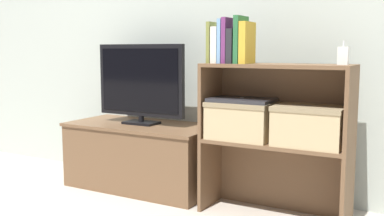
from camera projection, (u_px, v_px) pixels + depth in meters
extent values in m
plane|color=#BCB2A3|center=(180.00, 208.00, 2.59)|extent=(16.00, 16.00, 0.00)
cube|color=#B2BCB2|center=(218.00, 4.00, 2.86)|extent=(10.00, 0.05, 2.40)
cube|color=brown|center=(142.00, 157.00, 2.96)|extent=(0.96, 0.46, 0.41)
cube|color=brown|center=(141.00, 125.00, 2.94)|extent=(0.98, 0.48, 0.02)
cube|color=black|center=(141.00, 123.00, 2.93)|extent=(0.22, 0.14, 0.02)
cylinder|color=black|center=(141.00, 119.00, 2.93)|extent=(0.04, 0.04, 0.04)
cube|color=black|center=(141.00, 80.00, 2.90)|extent=(0.64, 0.03, 0.46)
cube|color=black|center=(139.00, 80.00, 2.88)|extent=(0.59, 0.00, 0.41)
cube|color=brown|center=(211.00, 170.00, 2.63)|extent=(0.02, 0.29, 0.42)
cube|color=brown|center=(348.00, 190.00, 2.26)|extent=(0.02, 0.29, 0.42)
cube|color=brown|center=(282.00, 173.00, 2.56)|extent=(0.75, 0.02, 0.42)
cube|color=brown|center=(275.00, 143.00, 2.42)|extent=(0.75, 0.29, 0.02)
cube|color=brown|center=(211.00, 99.00, 2.57)|extent=(0.02, 0.29, 0.42)
cube|color=brown|center=(351.00, 107.00, 2.20)|extent=(0.02, 0.29, 0.42)
cube|color=brown|center=(284.00, 101.00, 2.51)|extent=(0.75, 0.02, 0.42)
cube|color=brown|center=(277.00, 66.00, 2.36)|extent=(0.75, 0.29, 0.02)
cube|color=olive|center=(213.00, 43.00, 2.48)|extent=(0.02, 0.13, 0.22)
cube|color=silver|center=(218.00, 45.00, 2.47)|extent=(0.04, 0.13, 0.20)
cube|color=#709ECC|center=(224.00, 41.00, 2.45)|extent=(0.02, 0.13, 0.24)
cube|color=#6B2D66|center=(228.00, 41.00, 2.43)|extent=(0.02, 0.14, 0.25)
cube|color=#232328|center=(234.00, 46.00, 2.42)|extent=(0.03, 0.15, 0.18)
cube|color=#286638|center=(241.00, 40.00, 2.40)|extent=(0.03, 0.15, 0.25)
cube|color=gold|center=(247.00, 43.00, 2.38)|extent=(0.04, 0.15, 0.22)
cube|color=white|center=(343.00, 56.00, 2.19)|extent=(0.05, 0.04, 0.09)
cylinder|color=silver|center=(344.00, 44.00, 2.19)|extent=(0.01, 0.01, 0.03)
cube|color=tan|center=(242.00, 120.00, 2.48)|extent=(0.35, 0.25, 0.21)
cube|color=#917E5B|center=(242.00, 104.00, 2.47)|extent=(0.35, 0.26, 0.02)
cube|color=tan|center=(310.00, 126.00, 2.30)|extent=(0.35, 0.25, 0.21)
cube|color=#917E5B|center=(310.00, 108.00, 2.29)|extent=(0.35, 0.26, 0.02)
cube|color=#2D2D33|center=(242.00, 100.00, 2.46)|extent=(0.34, 0.23, 0.02)
cylinder|color=#99999E|center=(242.00, 98.00, 2.46)|extent=(0.02, 0.02, 0.00)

